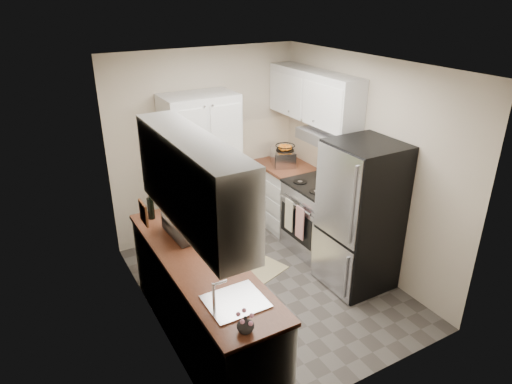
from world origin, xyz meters
TOP-DOWN VIEW (x-y plane):
  - ground at (0.00, 0.00)m, footprint 3.20×3.20m
  - room_shell at (-0.02, -0.01)m, footprint 2.64×3.24m
  - pantry_cabinet at (-0.20, 1.32)m, footprint 0.90×0.55m
  - base_cabinet_left at (-0.99, -0.43)m, footprint 0.60×2.30m
  - countertop_left at (-0.99, -0.43)m, footprint 0.63×2.33m
  - base_cabinet_right at (0.99, 1.19)m, footprint 0.60×0.80m
  - countertop_right at (0.99, 1.19)m, footprint 0.63×0.83m
  - electric_range at (0.97, 0.39)m, footprint 0.71×0.78m
  - refrigerator at (0.94, -0.41)m, footprint 0.70×0.72m
  - microwave at (-0.91, 0.05)m, footprint 0.36×0.51m
  - wine_bottle at (-1.11, 0.55)m, footprint 0.07×0.07m
  - flower_vase at (-1.08, -1.48)m, footprint 0.15×0.15m
  - cutting_board at (-0.84, 0.69)m, footprint 0.12×0.25m
  - toaster_oven at (0.95, 1.21)m, footprint 0.41×0.45m
  - fruit_basket at (0.98, 1.19)m, footprint 0.30×0.30m
  - kitchen_mat at (0.06, 0.49)m, footprint 0.74×0.93m

SIDE VIEW (x-z plane):
  - ground at x=0.00m, z-range 0.00..0.00m
  - kitchen_mat at x=0.06m, z-range 0.00..0.01m
  - base_cabinet_left at x=-0.99m, z-range 0.00..0.88m
  - base_cabinet_right at x=0.99m, z-range 0.00..0.88m
  - electric_range at x=0.97m, z-range -0.09..1.04m
  - refrigerator at x=0.94m, z-range 0.00..1.70m
  - countertop_left at x=-0.99m, z-range 0.88..0.92m
  - countertop_right at x=0.99m, z-range 0.88..0.92m
  - flower_vase at x=-1.08m, z-range 0.92..1.05m
  - pantry_cabinet at x=-0.20m, z-range 0.00..2.00m
  - toaster_oven at x=0.95m, z-range 0.92..1.13m
  - microwave at x=-0.91m, z-range 0.92..1.19m
  - wine_bottle at x=-1.11m, z-range 0.92..1.21m
  - cutting_board at x=-0.84m, z-range 0.92..1.24m
  - fruit_basket at x=0.98m, z-range 1.13..1.25m
  - room_shell at x=-0.02m, z-range 0.37..2.89m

